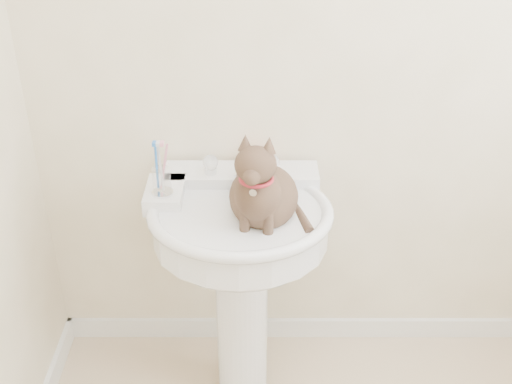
{
  "coord_description": "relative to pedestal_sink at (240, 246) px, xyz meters",
  "views": [
    {
      "loc": [
        -0.3,
        -0.95,
        1.93
      ],
      "look_at": [
        -0.3,
        0.79,
        0.9
      ],
      "focal_mm": 45.0,
      "sensor_mm": 36.0,
      "label": 1
    }
  ],
  "objects": [
    {
      "name": "wall_back",
      "position": [
        0.36,
        0.29,
        0.58
      ],
      "size": [
        2.2,
        0.0,
        2.5
      ],
      "primitive_type": null,
      "color": "#F5E5C6",
      "rests_on": "ground"
    },
    {
      "name": "baseboard_back",
      "position": [
        0.36,
        0.28,
        -0.63
      ],
      "size": [
        2.2,
        0.02,
        0.09
      ],
      "primitive_type": "cube",
      "color": "white",
      "rests_on": "floor"
    },
    {
      "name": "pedestal_sink",
      "position": [
        0.0,
        0.0,
        0.0
      ],
      "size": [
        0.62,
        0.61,
        0.85
      ],
      "color": "white",
      "rests_on": "floor"
    },
    {
      "name": "faucet",
      "position": [
        0.0,
        0.15,
        0.23
      ],
      "size": [
        0.28,
        0.12,
        0.14
      ],
      "color": "silver",
      "rests_on": "pedestal_sink"
    },
    {
      "name": "soap_bar",
      "position": [
        0.05,
        0.24,
        0.2
      ],
      "size": [
        0.1,
        0.07,
        0.03
      ],
      "primitive_type": "cube",
      "rotation": [
        0.0,
        0.0,
        -0.2
      ],
      "color": "#F14618",
      "rests_on": "pedestal_sink"
    },
    {
      "name": "toothbrush_cup",
      "position": [
        -0.25,
        0.04,
        0.23
      ],
      "size": [
        0.07,
        0.07,
        0.19
      ],
      "rotation": [
        0.0,
        0.0,
        0.25
      ],
      "color": "silver",
      "rests_on": "pedestal_sink"
    },
    {
      "name": "cat",
      "position": [
        0.08,
        -0.05,
        0.24
      ],
      "size": [
        0.24,
        0.3,
        0.44
      ],
      "rotation": [
        0.0,
        0.0,
        -0.21
      ],
      "color": "brown",
      "rests_on": "pedestal_sink"
    }
  ]
}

